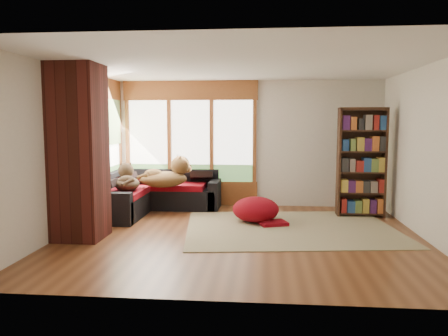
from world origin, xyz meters
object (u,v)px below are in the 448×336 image
(brick_chimney, at_px, (79,152))
(dog_brindle, at_px, (126,177))
(area_rug, at_px, (290,228))
(pouf, at_px, (256,209))
(dog_tan, at_px, (168,172))
(bookshelf, at_px, (361,162))
(sectional_sofa, at_px, (146,196))

(brick_chimney, xyz_separation_m, dog_brindle, (0.23, 1.49, -0.55))
(area_rug, height_order, pouf, pouf)
(dog_brindle, bearing_deg, pouf, -113.58)
(dog_brindle, bearing_deg, dog_tan, -79.50)
(brick_chimney, xyz_separation_m, bookshelf, (4.54, 1.97, -0.29))
(pouf, distance_m, dog_brindle, 2.43)
(area_rug, bearing_deg, sectional_sofa, 156.96)
(dog_tan, distance_m, dog_brindle, 0.79)
(brick_chimney, distance_m, sectional_sofa, 2.32)
(dog_brindle, bearing_deg, bookshelf, -103.24)
(pouf, relative_size, dog_tan, 0.77)
(sectional_sofa, height_order, dog_brindle, dog_brindle)
(brick_chimney, bearing_deg, dog_tan, 64.03)
(area_rug, distance_m, pouf, 0.77)
(bookshelf, height_order, dog_tan, bookshelf)
(area_rug, bearing_deg, bookshelf, 38.90)
(brick_chimney, xyz_separation_m, dog_tan, (0.92, 1.88, -0.50))
(sectional_sofa, relative_size, dog_brindle, 2.58)
(pouf, xyz_separation_m, dog_brindle, (-2.37, 0.16, 0.51))
(brick_chimney, height_order, dog_brindle, brick_chimney)
(area_rug, relative_size, dog_brindle, 3.97)
(sectional_sofa, height_order, dog_tan, dog_tan)
(pouf, bearing_deg, bookshelf, 18.51)
(sectional_sofa, relative_size, pouf, 2.70)
(dog_tan, bearing_deg, pouf, -41.87)
(sectional_sofa, bearing_deg, area_rug, -27.96)
(brick_chimney, bearing_deg, area_rug, 15.43)
(area_rug, distance_m, bookshelf, 2.00)
(dog_brindle, bearing_deg, brick_chimney, 151.37)
(bookshelf, relative_size, dog_tan, 1.89)
(dog_tan, height_order, dog_brindle, dog_tan)
(dog_tan, relative_size, dog_brindle, 1.25)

